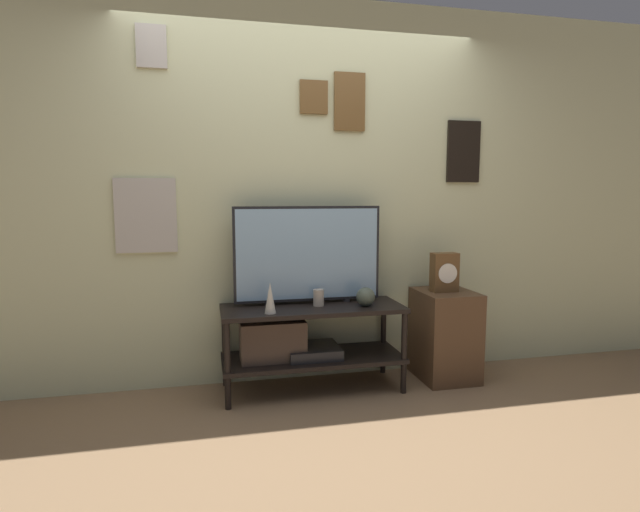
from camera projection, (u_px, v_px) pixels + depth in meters
ground_plane at (322, 405)px, 3.21m from camera, size 12.00×12.00×0.00m
wall_back at (304, 193)px, 3.58m from camera, size 6.40×0.08×2.70m
media_console at (297, 338)px, 3.40m from camera, size 1.24×0.46×0.59m
television at (308, 254)px, 3.45m from camera, size 1.03×0.05×0.68m
vase_slim_bronze at (270, 298)px, 3.19m from camera, size 0.07×0.07×0.20m
vase_round_glass at (366, 297)px, 3.40m from camera, size 0.13×0.13×0.13m
candle_jar at (319, 298)px, 3.41m from camera, size 0.07×0.07×0.11m
side_table at (445, 335)px, 3.65m from camera, size 0.39×0.46×0.65m
mantel_clock at (444, 272)px, 3.58m from camera, size 0.19×0.11×0.28m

